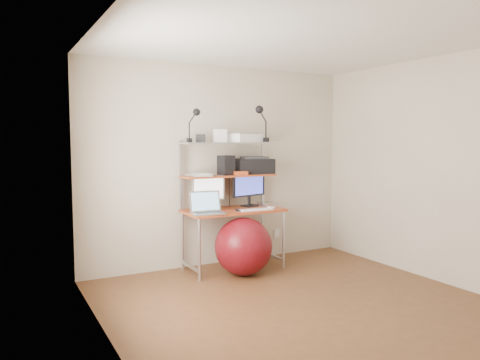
% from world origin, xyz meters
% --- Properties ---
extents(room, '(3.60, 3.60, 3.60)m').
position_xyz_m(room, '(0.00, 0.00, 1.25)').
color(room, brown).
rests_on(room, ground).
extents(computer_desk, '(1.20, 0.60, 1.57)m').
position_xyz_m(computer_desk, '(0.00, 1.50, 0.96)').
color(computer_desk, '#B84E23').
rests_on(computer_desk, ground).
extents(desktop, '(1.20, 0.60, 0.00)m').
position_xyz_m(desktop, '(0.00, 1.44, 0.74)').
color(desktop, '#B84E23').
rests_on(desktop, computer_desk).
extents(mid_shelf, '(1.18, 0.34, 0.00)m').
position_xyz_m(mid_shelf, '(0.00, 1.57, 1.15)').
color(mid_shelf, '#B84E23').
rests_on(mid_shelf, computer_desk).
extents(top_shelf, '(1.18, 0.34, 0.00)m').
position_xyz_m(top_shelf, '(0.00, 1.57, 1.55)').
color(top_shelf, '#BAB9BF').
rests_on(top_shelf, computer_desk).
extents(floor, '(3.60, 3.60, 0.00)m').
position_xyz_m(floor, '(0.00, 0.00, 0.00)').
color(floor, brown).
rests_on(floor, ground).
extents(wall_outlet, '(0.08, 0.01, 0.12)m').
position_xyz_m(wall_outlet, '(0.85, 1.79, 0.30)').
color(wall_outlet, white).
rests_on(wall_outlet, room).
extents(monitor_silver, '(0.40, 0.17, 0.44)m').
position_xyz_m(monitor_silver, '(-0.28, 1.56, 0.98)').
color(monitor_silver, '#A6A7AB').
rests_on(monitor_silver, desktop).
extents(monitor_black, '(0.51, 0.18, 0.52)m').
position_xyz_m(monitor_black, '(0.30, 1.58, 1.00)').
color(monitor_black, black).
rests_on(monitor_black, desktop).
extents(laptop, '(0.39, 0.33, 0.32)m').
position_xyz_m(laptop, '(-0.41, 1.31, 0.79)').
color(laptop, '#B7B7BC').
rests_on(laptop, desktop).
extents(keyboard, '(0.41, 0.13, 0.01)m').
position_xyz_m(keyboard, '(0.21, 1.25, 0.75)').
color(keyboard, white).
rests_on(keyboard, desktop).
extents(mouse, '(0.09, 0.06, 0.02)m').
position_xyz_m(mouse, '(0.45, 1.28, 0.75)').
color(mouse, white).
rests_on(mouse, desktop).
extents(mac_mini, '(0.24, 0.24, 0.04)m').
position_xyz_m(mac_mini, '(0.53, 1.51, 0.76)').
color(mac_mini, '#B7B7BC').
rests_on(mac_mini, desktop).
extents(phone, '(0.11, 0.14, 0.01)m').
position_xyz_m(phone, '(0.01, 1.32, 0.74)').
color(phone, black).
rests_on(phone, desktop).
extents(printer, '(0.51, 0.39, 0.22)m').
position_xyz_m(printer, '(0.39, 1.61, 1.25)').
color(printer, black).
rests_on(printer, mid_shelf).
extents(nas_cube, '(0.19, 0.19, 0.24)m').
position_xyz_m(nas_cube, '(-0.03, 1.58, 1.27)').
color(nas_cube, black).
rests_on(nas_cube, mid_shelf).
extents(red_box, '(0.18, 0.14, 0.05)m').
position_xyz_m(red_box, '(0.11, 1.47, 1.17)').
color(red_box, '#AE411B').
rests_on(red_box, mid_shelf).
extents(scanner, '(0.50, 0.41, 0.11)m').
position_xyz_m(scanner, '(0.22, 1.60, 1.61)').
color(scanner, white).
rests_on(scanner, top_shelf).
extents(box_white, '(0.13, 0.11, 0.15)m').
position_xyz_m(box_white, '(-0.13, 1.52, 1.63)').
color(box_white, white).
rests_on(box_white, top_shelf).
extents(box_grey, '(0.11, 0.11, 0.10)m').
position_xyz_m(box_grey, '(-0.35, 1.62, 1.60)').
color(box_grey, '#313133').
rests_on(box_grey, top_shelf).
extents(clip_lamp_left, '(0.16, 0.09, 0.39)m').
position_xyz_m(clip_lamp_left, '(-0.47, 1.49, 1.84)').
color(clip_lamp_left, black).
rests_on(clip_lamp_left, top_shelf).
extents(clip_lamp_right, '(0.18, 0.10, 0.45)m').
position_xyz_m(clip_lamp_right, '(0.42, 1.50, 1.88)').
color(clip_lamp_right, black).
rests_on(clip_lamp_right, top_shelf).
extents(exercise_ball, '(0.68, 0.68, 0.68)m').
position_xyz_m(exercise_ball, '(-0.01, 1.16, 0.34)').
color(exercise_ball, maroon).
rests_on(exercise_ball, floor).
extents(paper_stack, '(0.33, 0.41, 0.03)m').
position_xyz_m(paper_stack, '(-0.37, 1.57, 1.17)').
color(paper_stack, white).
rests_on(paper_stack, mid_shelf).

